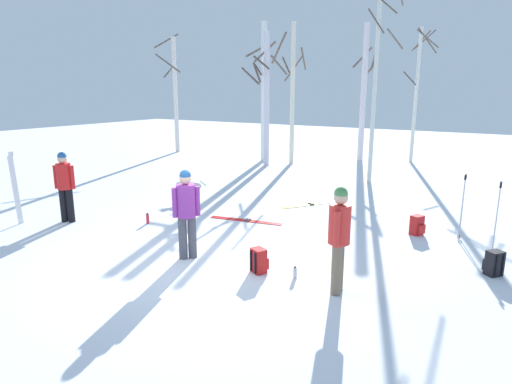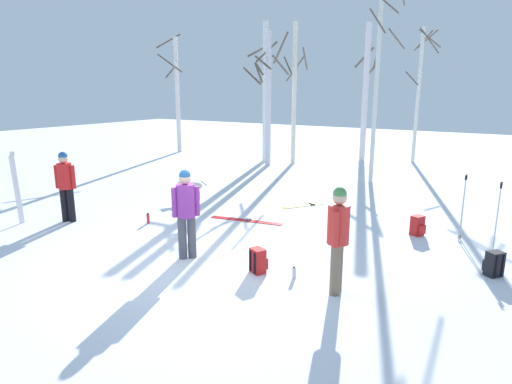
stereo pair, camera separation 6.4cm
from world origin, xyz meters
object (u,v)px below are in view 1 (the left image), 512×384
(person_2, at_px, (65,182))
(ski_poles_0, at_px, (496,219))
(dog, at_px, (190,187))
(birch_tree_4, at_px, (364,92))
(water_bottle_0, at_px, (295,272))
(birch_tree_5, at_px, (376,72))
(backpack_1, at_px, (494,263))
(ski_pair_planted_0, at_px, (15,189))
(person_1, at_px, (186,209))
(ski_pair_lying_0, at_px, (313,204))
(birch_tree_2, at_px, (267,95))
(person_0, at_px, (339,233))
(ski_poles_1, at_px, (462,206))
(backpack_2, at_px, (417,225))
(birch_tree_1, at_px, (263,91))
(backpack_0, at_px, (259,261))
(birch_tree_6, at_px, (417,91))
(ski_pair_lying_1, at_px, (246,220))
(water_bottle_1, at_px, (148,219))
(birch_tree_3, at_px, (293,93))
(birch_tree_0, at_px, (175,93))

(person_2, xyz_separation_m, ski_poles_0, (9.00, 2.59, -0.17))
(dog, relative_size, birch_tree_4, 0.12)
(water_bottle_0, distance_m, birch_tree_5, 9.37)
(backpack_1, bearing_deg, ski_pair_planted_0, -165.42)
(person_1, bearing_deg, ski_pair_planted_0, -175.01)
(dog, relative_size, birch_tree_5, 0.10)
(water_bottle_0, distance_m, birch_tree_4, 13.56)
(ski_pair_lying_0, xyz_separation_m, birch_tree_2, (-4.36, 4.97, 2.91))
(person_0, xyz_separation_m, ski_poles_0, (2.02, 2.76, -0.17))
(birch_tree_2, bearing_deg, ski_poles_1, -36.19)
(ski_poles_0, relative_size, backpack_2, 3.44)
(ski_pair_lying_0, distance_m, backpack_1, 5.41)
(ski_pair_planted_0, relative_size, ski_poles_1, 1.23)
(person_2, relative_size, birch_tree_1, 0.29)
(backpack_2, bearing_deg, dog, -177.84)
(backpack_1, bearing_deg, dog, 170.50)
(ski_pair_lying_0, bearing_deg, dog, -156.06)
(ski_poles_1, bearing_deg, ski_pair_planted_0, -155.08)
(backpack_0, distance_m, birch_tree_2, 11.50)
(person_2, bearing_deg, ski_poles_1, 23.05)
(person_1, distance_m, backpack_0, 1.69)
(birch_tree_2, relative_size, birch_tree_6, 0.95)
(ski_pair_lying_1, xyz_separation_m, birch_tree_5, (1.20, 6.17, 3.69))
(water_bottle_1, xyz_separation_m, birch_tree_4, (1.32, 11.91, 2.92))
(backpack_0, distance_m, water_bottle_0, 0.67)
(ski_pair_planted_0, relative_size, ski_pair_lying_0, 1.04)
(birch_tree_2, bearing_deg, ski_pair_lying_1, -63.59)
(dog, xyz_separation_m, ski_poles_1, (7.14, 0.36, 0.37))
(person_2, relative_size, backpack_0, 3.90)
(dog, bearing_deg, person_2, -110.36)
(water_bottle_0, xyz_separation_m, birch_tree_4, (-3.10, 12.86, 2.94))
(birch_tree_4, bearing_deg, backpack_2, -64.98)
(person_1, height_order, backpack_0, person_1)
(person_0, bearing_deg, person_2, 178.60)
(ski_pair_lying_1, distance_m, birch_tree_3, 9.26)
(ski_pair_lying_1, xyz_separation_m, birch_tree_4, (-0.58, 10.49, 3.03))
(birch_tree_3, height_order, birch_tree_6, birch_tree_3)
(backpack_0, xyz_separation_m, birch_tree_4, (-2.44, 12.97, 2.83))
(ski_pair_lying_1, bearing_deg, birch_tree_5, 79.04)
(person_1, relative_size, birch_tree_0, 0.29)
(ski_pair_lying_0, bearing_deg, birch_tree_2, 131.29)
(ski_pair_lying_0, height_order, ski_pair_lying_1, same)
(person_0, distance_m, birch_tree_1, 13.40)
(water_bottle_1, bearing_deg, person_1, -27.89)
(dog, distance_m, birch_tree_2, 6.98)
(ski_poles_0, height_order, birch_tree_0, birch_tree_0)
(person_1, xyz_separation_m, birch_tree_0, (-10.02, 11.05, 2.02))
(water_bottle_0, relative_size, water_bottle_1, 0.85)
(backpack_1, height_order, birch_tree_5, birch_tree_5)
(birch_tree_5, bearing_deg, ski_pair_planted_0, -121.79)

